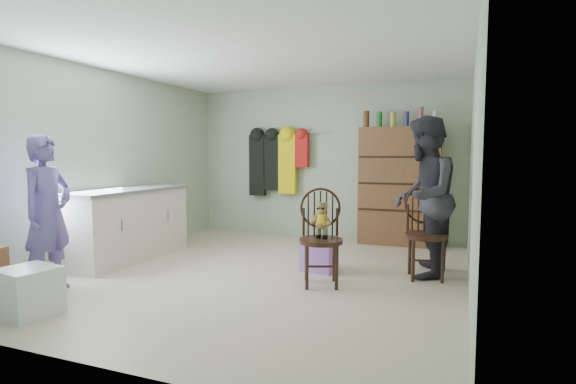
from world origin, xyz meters
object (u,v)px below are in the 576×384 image
at_px(dresser, 399,186).
at_px(chair_far, 426,228).
at_px(chair_front, 321,230).
at_px(counter, 128,224).

bearing_deg(dresser, chair_far, -73.12).
height_order(chair_front, chair_far, chair_far).
bearing_deg(counter, chair_front, -3.19).
xyz_separation_m(chair_front, dresser, (0.48, 2.45, 0.32)).
relative_size(chair_front, dresser, 0.50).
bearing_deg(dresser, counter, -144.31).
bearing_deg(dresser, chair_front, -101.12).
distance_m(counter, chair_far, 3.77).
xyz_separation_m(chair_far, dresser, (-0.54, 1.77, 0.35)).
bearing_deg(chair_far, dresser, 93.94).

